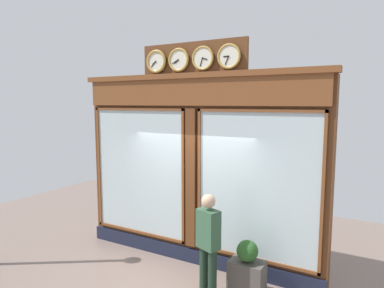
% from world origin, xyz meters
% --- Properties ---
extents(shop_facade, '(5.04, 0.42, 4.19)m').
position_xyz_m(shop_facade, '(0.00, -0.13, 1.85)').
color(shop_facade, '#5B3319').
rests_on(shop_facade, ground_plane).
extents(pedestrian, '(0.41, 0.33, 1.69)m').
position_xyz_m(pedestrian, '(-0.81, 0.92, 0.93)').
color(pedestrian, '#1C2F21').
rests_on(pedestrian, ground_plane).
extents(planter_box, '(0.56, 0.36, 0.58)m').
position_xyz_m(planter_box, '(-1.33, 0.58, 0.29)').
color(planter_box, '#4C4742').
rests_on(planter_box, ground_plane).
extents(planter_shrub, '(0.35, 0.35, 0.35)m').
position_xyz_m(planter_shrub, '(-1.33, 0.58, 0.75)').
color(planter_shrub, '#285623').
rests_on(planter_shrub, planter_box).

